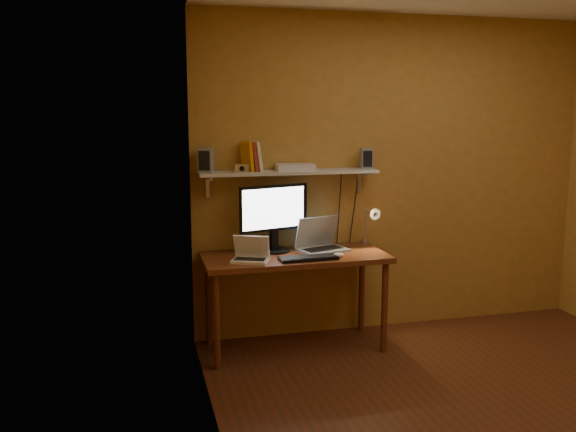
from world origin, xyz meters
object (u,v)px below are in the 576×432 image
object	(u,v)px
keyboard	(308,258)
desk_lamp	(371,221)
netbook	(251,254)
shelf_camera	(242,168)
desk	(295,266)
monitor	(274,214)
mouse	(338,255)
speaker_right	(366,158)
wall_shelf	(289,173)
laptop	(320,241)
router	(295,167)
speaker_left	(206,160)

from	to	relation	value
keyboard	desk_lamp	distance (m)	0.71
netbook	shelf_camera	bearing A→B (deg)	117.38
desk	keyboard	bearing A→B (deg)	-73.20
monitor	mouse	size ratio (longest dim) A/B	6.31
speaker_right	desk	bearing A→B (deg)	-154.94
wall_shelf	desk_lamp	xyz separation A→B (m)	(0.66, -0.07, -0.40)
wall_shelf	netbook	distance (m)	0.73
laptop	shelf_camera	bearing A→B (deg)	161.79
wall_shelf	speaker_right	world-z (taller)	speaker_right
mouse	desk_lamp	distance (m)	0.50
keyboard	shelf_camera	bearing A→B (deg)	143.97
mouse	router	world-z (taller)	router
speaker_left	shelf_camera	world-z (taller)	speaker_left
speaker_right	router	size ratio (longest dim) A/B	0.55
monitor	router	size ratio (longest dim) A/B	1.92
shelf_camera	router	xyz separation A→B (m)	(0.43, 0.09, -0.01)
desk_lamp	shelf_camera	distance (m)	1.13
router	laptop	bearing A→B (deg)	-30.66
laptop	speaker_right	world-z (taller)	speaker_right
keyboard	speaker_right	size ratio (longest dim) A/B	2.67
speaker_left	desk_lamp	bearing A→B (deg)	16.55
netbook	desk_lamp	world-z (taller)	desk_lamp
netbook	shelf_camera	distance (m)	0.65
netbook	speaker_left	size ratio (longest dim) A/B	1.69
desk	wall_shelf	size ratio (longest dim) A/B	1.00
netbook	laptop	bearing A→B (deg)	42.80
netbook	keyboard	xyz separation A→B (m)	(0.42, -0.06, -0.04)
mouse	router	bearing A→B (deg)	109.80
mouse	laptop	bearing A→B (deg)	90.30
desk_lamp	shelf_camera	bearing A→B (deg)	-179.48
desk	mouse	world-z (taller)	mouse
desk	speaker_right	xyz separation A→B (m)	(0.64, 0.20, 0.79)
speaker_right	monitor	bearing A→B (deg)	-168.40
mouse	keyboard	bearing A→B (deg)	170.54
wall_shelf	shelf_camera	size ratio (longest dim) A/B	12.78
netbook	speaker_right	bearing A→B (deg)	40.38
mouse	speaker_right	distance (m)	0.85
wall_shelf	shelf_camera	xyz separation A→B (m)	(-0.38, -0.08, 0.05)
desk	speaker_right	world-z (taller)	speaker_right
monitor	shelf_camera	size ratio (longest dim) A/B	5.15
mouse	desk_lamp	world-z (taller)	desk_lamp
desk	shelf_camera	distance (m)	0.84
desk	speaker_right	distance (m)	1.04
monitor	speaker_right	xyz separation A→B (m)	(0.77, 0.05, 0.41)
speaker_left	router	bearing A→B (deg)	20.29
keyboard	laptop	bearing A→B (deg)	55.38
mouse	monitor	bearing A→B (deg)	130.37
mouse	wall_shelf	bearing A→B (deg)	115.91
netbook	keyboard	bearing A→B (deg)	14.44
wall_shelf	keyboard	size ratio (longest dim) A/B	3.24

